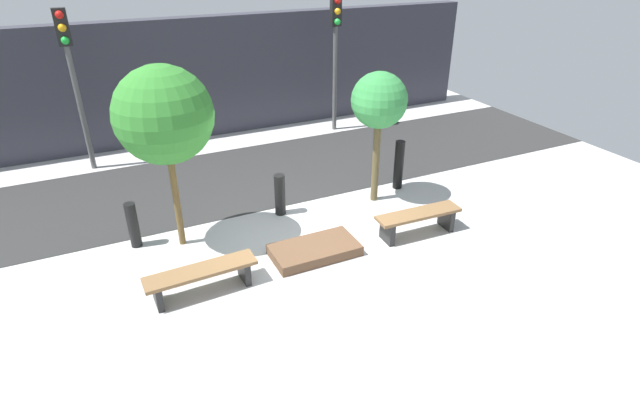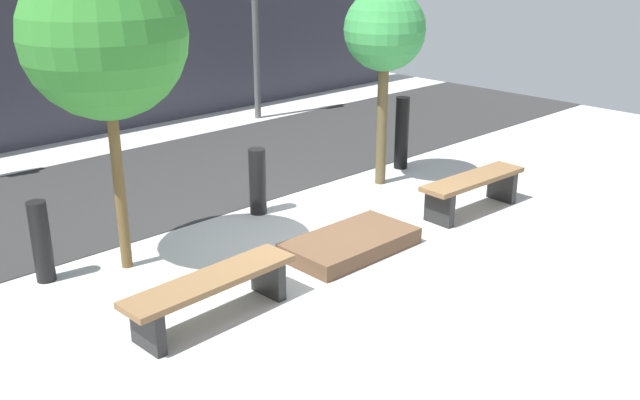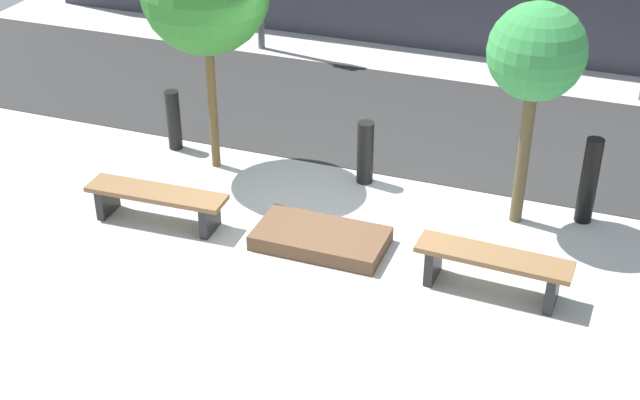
{
  "view_description": "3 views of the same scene",
  "coord_description": "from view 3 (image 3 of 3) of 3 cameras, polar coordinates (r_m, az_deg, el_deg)",
  "views": [
    {
      "loc": [
        -3.06,
        -6.77,
        4.94
      ],
      "look_at": [
        0.28,
        0.29,
        0.85
      ],
      "focal_mm": 28.0,
      "sensor_mm": 36.0,
      "label": 1
    },
    {
      "loc": [
        -5.31,
        -5.17,
        3.3
      ],
      "look_at": [
        -0.51,
        -0.13,
        0.75
      ],
      "focal_mm": 40.0,
      "sensor_mm": 36.0,
      "label": 2
    },
    {
      "loc": [
        3.05,
        -8.25,
        5.67
      ],
      "look_at": [
        0.01,
        -0.13,
        0.64
      ],
      "focal_mm": 50.0,
      "sensor_mm": 36.0,
      "label": 3
    }
  ],
  "objects": [
    {
      "name": "bollard_far_left",
      "position": [
        12.57,
        -9.35,
        5.07
      ],
      "size": [
        0.19,
        0.19,
        0.86
      ],
      "primitive_type": "cylinder",
      "color": "black",
      "rests_on": "ground"
    },
    {
      "name": "bench_right",
      "position": [
        9.64,
        11.0,
        -4.11
      ],
      "size": [
        1.67,
        0.47,
        0.47
      ],
      "rotation": [
        0.0,
        0.0,
        -0.04
      ],
      "color": "black",
      "rests_on": "ground"
    },
    {
      "name": "road_strip",
      "position": [
        13.46,
        5.53,
        5.1
      ],
      "size": [
        18.0,
        3.52,
        0.01
      ],
      "primitive_type": "cube",
      "color": "#2A2A2A",
      "rests_on": "ground"
    },
    {
      "name": "bollard_left",
      "position": [
        11.54,
        2.92,
        3.05
      ],
      "size": [
        0.22,
        0.22,
        0.85
      ],
      "primitive_type": "cylinder",
      "color": "black",
      "rests_on": "ground"
    },
    {
      "name": "bollard_center",
      "position": [
        11.07,
        16.84,
        1.18
      ],
      "size": [
        0.21,
        0.21,
        1.1
      ],
      "primitive_type": "cylinder",
      "color": "black",
      "rests_on": "ground"
    },
    {
      "name": "tree_behind_right_bench",
      "position": [
        10.22,
        13.68,
        9.03
      ],
      "size": [
        1.11,
        1.11,
        2.72
      ],
      "color": "brown",
      "rests_on": "ground"
    },
    {
      "name": "bench_left",
      "position": [
        10.86,
        -10.4,
        0.03
      ],
      "size": [
        1.75,
        0.48,
        0.43
      ],
      "rotation": [
        0.0,
        0.0,
        0.04
      ],
      "color": "black",
      "rests_on": "ground"
    },
    {
      "name": "planter_bed",
      "position": [
        10.35,
        0.04,
        -2.48
      ],
      "size": [
        1.52,
        0.81,
        0.19
      ],
      "primitive_type": "cube",
      "color": "brown",
      "rests_on": "ground"
    },
    {
      "name": "ground_plane",
      "position": [
        10.47,
        0.21,
        -2.67
      ],
      "size": [
        18.0,
        18.0,
        0.0
      ],
      "primitive_type": "plane",
      "color": "#B3B3B3"
    }
  ]
}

